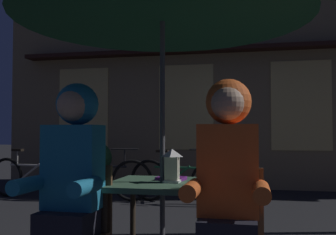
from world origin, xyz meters
TOP-DOWN VIEW (x-y plane):
  - cafe_table at (0.00, 0.00)m, footprint 0.72×0.72m
  - lantern at (0.07, -0.02)m, footprint 0.11×0.11m
  - chair_left at (-0.48, -0.37)m, footprint 0.40×0.40m
  - chair_right at (0.48, -0.37)m, footprint 0.40×0.40m
  - person_left_hooded at (-0.48, -0.43)m, footprint 0.45×0.56m
  - person_right_hooded at (0.48, -0.43)m, footprint 0.45×0.56m
  - shopfront_building at (0.42, 5.40)m, footprint 10.00×0.93m
  - bicycle_nearest at (-2.99, 3.27)m, footprint 1.67×0.27m
  - bicycle_second at (-1.77, 3.29)m, footprint 1.68×0.20m
  - bicycle_third at (-0.50, 3.35)m, footprint 1.66×0.34m
  - book at (0.04, 0.11)m, footprint 0.22×0.17m
  - potted_plant at (-2.23, 4.21)m, footprint 0.60×0.60m

SIDE VIEW (x-z plane):
  - bicycle_nearest at x=-2.99m, z-range -0.07..0.77m
  - bicycle_second at x=-1.77m, z-range -0.07..0.77m
  - bicycle_third at x=-0.50m, z-range -0.07..0.77m
  - chair_left at x=-0.48m, z-range 0.05..0.92m
  - chair_right at x=0.48m, z-range 0.05..0.92m
  - potted_plant at x=-2.23m, z-range 0.08..1.00m
  - cafe_table at x=0.00m, z-range 0.27..1.01m
  - book at x=0.04m, z-range 0.74..0.76m
  - person_left_hooded at x=-0.48m, z-range 0.15..1.55m
  - person_right_hooded at x=0.48m, z-range 0.15..1.55m
  - lantern at x=0.07m, z-range 0.75..0.98m
  - shopfront_building at x=0.42m, z-range -0.01..6.19m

